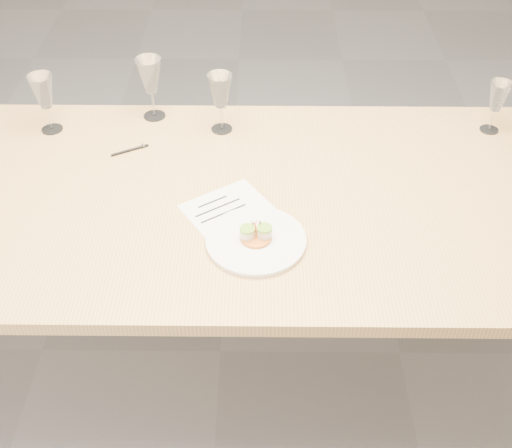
{
  "coord_description": "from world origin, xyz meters",
  "views": [
    {
      "loc": [
        0.15,
        -1.48,
        1.93
      ],
      "look_at": [
        0.13,
        -0.19,
        0.8
      ],
      "focal_mm": 45.0,
      "sensor_mm": 36.0,
      "label": 1
    }
  ],
  "objects_px": {
    "recipe_sheet": "(238,219)",
    "wine_glass_2": "(220,92)",
    "ballpoint_pen": "(130,150)",
    "dinner_plate": "(256,240)",
    "dining_table": "(212,211)",
    "wine_glass_0": "(43,93)",
    "wine_glass_3": "(498,98)",
    "wine_glass_1": "(150,77)"
  },
  "relations": [
    {
      "from": "dinner_plate",
      "to": "wine_glass_3",
      "type": "relative_size",
      "value": 1.53
    },
    {
      "from": "ballpoint_pen",
      "to": "wine_glass_1",
      "type": "distance_m",
      "value": 0.26
    },
    {
      "from": "wine_glass_2",
      "to": "wine_glass_1",
      "type": "bearing_deg",
      "value": 161.15
    },
    {
      "from": "wine_glass_1",
      "to": "wine_glass_2",
      "type": "bearing_deg",
      "value": -18.85
    },
    {
      "from": "ballpoint_pen",
      "to": "wine_glass_2",
      "type": "xyz_separation_m",
      "value": [
        0.29,
        0.13,
        0.14
      ]
    },
    {
      "from": "dinner_plate",
      "to": "ballpoint_pen",
      "type": "height_order",
      "value": "dinner_plate"
    },
    {
      "from": "dining_table",
      "to": "ballpoint_pen",
      "type": "relative_size",
      "value": 21.0
    },
    {
      "from": "wine_glass_2",
      "to": "wine_glass_0",
      "type": "bearing_deg",
      "value": -179.31
    },
    {
      "from": "dining_table",
      "to": "dinner_plate",
      "type": "xyz_separation_m",
      "value": [
        0.13,
        -0.21,
        0.08
      ]
    },
    {
      "from": "ballpoint_pen",
      "to": "wine_glass_1",
      "type": "xyz_separation_m",
      "value": [
        0.05,
        0.21,
        0.15
      ]
    },
    {
      "from": "wine_glass_2",
      "to": "wine_glass_3",
      "type": "distance_m",
      "value": 0.9
    },
    {
      "from": "wine_glass_0",
      "to": "wine_glass_1",
      "type": "relative_size",
      "value": 0.93
    },
    {
      "from": "recipe_sheet",
      "to": "wine_glass_2",
      "type": "xyz_separation_m",
      "value": [
        -0.07,
        0.46,
        0.14
      ]
    },
    {
      "from": "dinner_plate",
      "to": "wine_glass_1",
      "type": "xyz_separation_m",
      "value": [
        -0.36,
        0.64,
        0.14
      ]
    },
    {
      "from": "ballpoint_pen",
      "to": "wine_glass_2",
      "type": "relative_size",
      "value": 0.57
    },
    {
      "from": "dining_table",
      "to": "wine_glass_3",
      "type": "distance_m",
      "value": 0.99
    },
    {
      "from": "wine_glass_1",
      "to": "dinner_plate",
      "type": "bearing_deg",
      "value": -60.78
    },
    {
      "from": "ballpoint_pen",
      "to": "wine_glass_0",
      "type": "relative_size",
      "value": 0.57
    },
    {
      "from": "wine_glass_1",
      "to": "wine_glass_0",
      "type": "bearing_deg",
      "value": -165.23
    },
    {
      "from": "dinner_plate",
      "to": "recipe_sheet",
      "type": "relative_size",
      "value": 0.73
    },
    {
      "from": "dining_table",
      "to": "wine_glass_0",
      "type": "distance_m",
      "value": 0.68
    },
    {
      "from": "recipe_sheet",
      "to": "wine_glass_3",
      "type": "bearing_deg",
      "value": -4.53
    },
    {
      "from": "wine_glass_3",
      "to": "ballpoint_pen",
      "type": "bearing_deg",
      "value": -173.54
    },
    {
      "from": "wine_glass_2",
      "to": "dinner_plate",
      "type": "bearing_deg",
      "value": -77.81
    },
    {
      "from": "recipe_sheet",
      "to": "wine_glass_1",
      "type": "relative_size",
      "value": 1.74
    },
    {
      "from": "ballpoint_pen",
      "to": "recipe_sheet",
      "type": "bearing_deg",
      "value": -71.29
    },
    {
      "from": "ballpoint_pen",
      "to": "wine_glass_2",
      "type": "distance_m",
      "value": 0.34
    },
    {
      "from": "dinner_plate",
      "to": "wine_glass_1",
      "type": "bearing_deg",
      "value": 119.22
    },
    {
      "from": "dinner_plate",
      "to": "wine_glass_3",
      "type": "bearing_deg",
      "value": 35.9
    },
    {
      "from": "ballpoint_pen",
      "to": "wine_glass_2",
      "type": "height_order",
      "value": "wine_glass_2"
    },
    {
      "from": "recipe_sheet",
      "to": "wine_glass_0",
      "type": "height_order",
      "value": "wine_glass_0"
    },
    {
      "from": "recipe_sheet",
      "to": "wine_glass_2",
      "type": "distance_m",
      "value": 0.49
    },
    {
      "from": "wine_glass_1",
      "to": "recipe_sheet",
      "type": "bearing_deg",
      "value": -60.7
    },
    {
      "from": "dinner_plate",
      "to": "wine_glass_3",
      "type": "height_order",
      "value": "wine_glass_3"
    },
    {
      "from": "recipe_sheet",
      "to": "wine_glass_1",
      "type": "distance_m",
      "value": 0.64
    },
    {
      "from": "recipe_sheet",
      "to": "wine_glass_0",
      "type": "relative_size",
      "value": 1.87
    },
    {
      "from": "dinner_plate",
      "to": "ballpoint_pen",
      "type": "distance_m",
      "value": 0.59
    },
    {
      "from": "ballpoint_pen",
      "to": "dinner_plate",
      "type": "bearing_deg",
      "value": -74.61
    },
    {
      "from": "dinner_plate",
      "to": "wine_glass_0",
      "type": "xyz_separation_m",
      "value": [
        -0.69,
        0.55,
        0.13
      ]
    },
    {
      "from": "wine_glass_1",
      "to": "wine_glass_2",
      "type": "height_order",
      "value": "wine_glass_1"
    },
    {
      "from": "dinner_plate",
      "to": "wine_glass_2",
      "type": "height_order",
      "value": "wine_glass_2"
    },
    {
      "from": "dining_table",
      "to": "wine_glass_0",
      "type": "bearing_deg",
      "value": 148.51
    }
  ]
}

